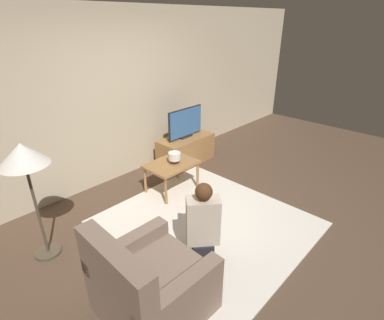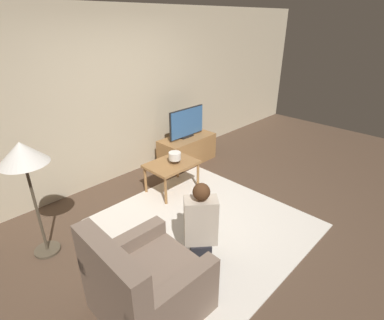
{
  "view_description": "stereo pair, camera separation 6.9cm",
  "coord_description": "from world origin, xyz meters",
  "px_view_note": "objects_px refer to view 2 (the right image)",
  "views": [
    {
      "loc": [
        -2.41,
        -2.02,
        2.4
      ],
      "look_at": [
        0.31,
        0.55,
        0.62
      ],
      "focal_mm": 28.0,
      "sensor_mm": 36.0,
      "label": 1
    },
    {
      "loc": [
        -2.36,
        -2.07,
        2.4
      ],
      "look_at": [
        0.31,
        0.55,
        0.62
      ],
      "focal_mm": 28.0,
      "sensor_mm": 36.0,
      "label": 2
    }
  ],
  "objects_px": {
    "armchair": "(147,286)",
    "floor_lamp": "(23,159)",
    "table_lamp": "(175,157)",
    "tv": "(187,123)",
    "coffee_table": "(172,166)",
    "person_kneeling": "(201,227)"
  },
  "relations": [
    {
      "from": "armchair",
      "to": "floor_lamp",
      "type": "bearing_deg",
      "value": 14.55
    },
    {
      "from": "table_lamp",
      "to": "tv",
      "type": "bearing_deg",
      "value": 35.58
    },
    {
      "from": "tv",
      "to": "armchair",
      "type": "bearing_deg",
      "value": -141.1
    },
    {
      "from": "tv",
      "to": "floor_lamp",
      "type": "height_order",
      "value": "floor_lamp"
    },
    {
      "from": "floor_lamp",
      "to": "table_lamp",
      "type": "xyz_separation_m",
      "value": [
        1.93,
        -0.06,
        -0.59
      ]
    },
    {
      "from": "tv",
      "to": "table_lamp",
      "type": "height_order",
      "value": "tv"
    },
    {
      "from": "table_lamp",
      "to": "coffee_table",
      "type": "bearing_deg",
      "value": 132.03
    },
    {
      "from": "tv",
      "to": "table_lamp",
      "type": "bearing_deg",
      "value": -144.42
    },
    {
      "from": "tv",
      "to": "coffee_table",
      "type": "relative_size",
      "value": 1.06
    },
    {
      "from": "coffee_table",
      "to": "armchair",
      "type": "height_order",
      "value": "armchair"
    },
    {
      "from": "coffee_table",
      "to": "table_lamp",
      "type": "xyz_separation_m",
      "value": [
        0.03,
        -0.04,
        0.16
      ]
    },
    {
      "from": "coffee_table",
      "to": "table_lamp",
      "type": "bearing_deg",
      "value": -47.97
    },
    {
      "from": "tv",
      "to": "coffee_table",
      "type": "xyz_separation_m",
      "value": [
        -0.88,
        -0.57,
        -0.34
      ]
    },
    {
      "from": "floor_lamp",
      "to": "armchair",
      "type": "xyz_separation_m",
      "value": [
        0.33,
        -1.43,
        -0.87
      ]
    },
    {
      "from": "coffee_table",
      "to": "person_kneeling",
      "type": "bearing_deg",
      "value": -120.83
    },
    {
      "from": "person_kneeling",
      "to": "coffee_table",
      "type": "bearing_deg",
      "value": -79.4
    },
    {
      "from": "person_kneeling",
      "to": "table_lamp",
      "type": "xyz_separation_m",
      "value": [
        0.82,
        1.29,
        0.1
      ]
    },
    {
      "from": "person_kneeling",
      "to": "table_lamp",
      "type": "relative_size",
      "value": 5.28
    },
    {
      "from": "tv",
      "to": "armchair",
      "type": "distance_m",
      "value": 3.16
    },
    {
      "from": "armchair",
      "to": "person_kneeling",
      "type": "bearing_deg",
      "value": -83.02
    },
    {
      "from": "armchair",
      "to": "person_kneeling",
      "type": "relative_size",
      "value": 0.96
    },
    {
      "from": "coffee_table",
      "to": "table_lamp",
      "type": "distance_m",
      "value": 0.17
    }
  ]
}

